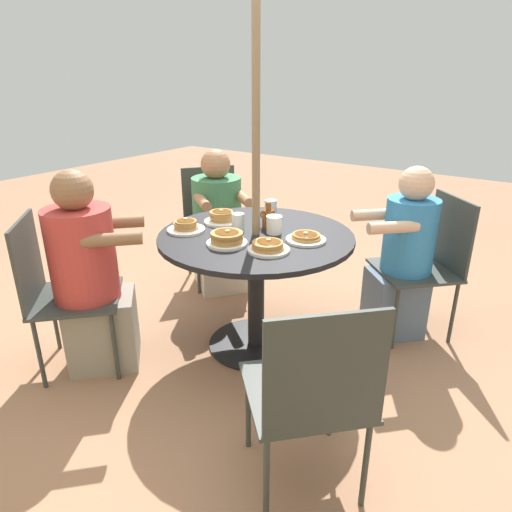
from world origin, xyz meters
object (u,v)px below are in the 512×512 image
drinking_glass_b (238,222)px  diner_west (403,260)px  pancake_plate_a (222,218)px  pancake_plate_c (227,239)px  patio_chair_south (313,390)px  patio_table (256,257)px  pancake_plate_d (268,247)px  drinking_glass_a (271,209)px  patio_chair_east (57,287)px  pancake_plate_e (186,227)px  diner_north (219,228)px  pancake_plate_b (306,238)px  syrup_bottle (268,218)px  coffee_cup (274,225)px  patio_chair_west (429,258)px  patio_chair_north (213,218)px  diner_east (91,282)px

drinking_glass_b → diner_west: bearing=-138.9°
pancake_plate_a → pancake_plate_c: 0.39m
patio_chair_south → pancake_plate_a: patio_chair_south is taller
patio_table → pancake_plate_d: size_ratio=5.08×
pancake_plate_d → drinking_glass_a: (0.30, -0.49, 0.04)m
diner_west → pancake_plate_d: diner_west is taller
patio_chair_east → drinking_glass_a: 1.33m
pancake_plate_d → pancake_plate_e: size_ratio=1.00×
pancake_plate_a → diner_north: bearing=-48.3°
pancake_plate_b → syrup_bottle: size_ratio=1.46×
pancake_plate_b → diner_north: bearing=-25.8°
pancake_plate_e → syrup_bottle: syrup_bottle is taller
patio_table → diner_west: bearing=-135.0°
diner_north → syrup_bottle: (-0.73, 0.41, 0.32)m
pancake_plate_c → coffee_cup: bearing=-109.9°
diner_west → pancake_plate_c: (0.69, 0.89, 0.27)m
patio_chair_east → patio_chair_west: 2.23m
patio_chair_east → drinking_glass_a: size_ratio=7.52×
patio_chair_east → drinking_glass_b: size_ratio=8.46×
pancake_plate_e → patio_chair_west: bearing=-139.8°
patio_chair_north → patio_chair_south: (-1.69, 1.45, 0.00)m
patio_table → patio_chair_north: bearing=-37.0°
patio_chair_south → syrup_bottle: (0.81, -0.93, 0.29)m
patio_chair_east → pancake_plate_c: 0.98m
patio_table → pancake_plate_d: bearing=137.9°
pancake_plate_b → syrup_bottle: bearing=-15.9°
diner_west → coffee_cup: 0.88m
patio_chair_east → pancake_plate_b: 1.40m
patio_chair_south → drinking_glass_a: bearing=83.9°
pancake_plate_b → drinking_glass_a: drinking_glass_a is taller
patio_chair_south → pancake_plate_c: bearing=100.8°
pancake_plate_d → patio_chair_north: bearing=-38.0°
diner_north → diner_west: bearing=131.1°
patio_chair_east → diner_west: 2.05m
patio_chair_south → diner_west: size_ratio=0.82×
diner_north → diner_west: size_ratio=0.98×
pancake_plate_a → syrup_bottle: syrup_bottle is taller
patio_table → syrup_bottle: size_ratio=7.42×
pancake_plate_e → coffee_cup: size_ratio=2.15×
patio_chair_west → coffee_cup: bearing=90.3°
patio_chair_west → pancake_plate_d: bearing=104.2°
diner_north → diner_east: size_ratio=0.94×
coffee_cup → drinking_glass_b: bearing=24.5°
diner_east → drinking_glass_b: bearing=94.8°
patio_chair_east → drinking_glass_b: (-0.66, -0.78, 0.29)m
drinking_glass_a → drinking_glass_b: 0.32m
patio_chair_north → pancake_plate_c: bearing=80.6°
patio_chair_north → patio_table: bearing=90.0°
patio_chair_east → patio_chair_west: (-1.57, -1.59, 0.00)m
diner_east → pancake_plate_c: 0.80m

